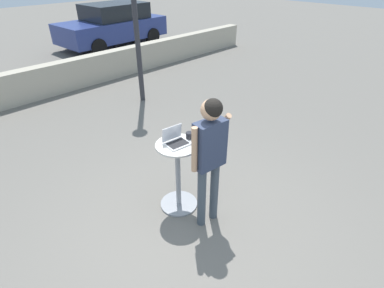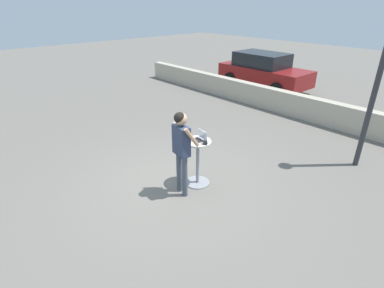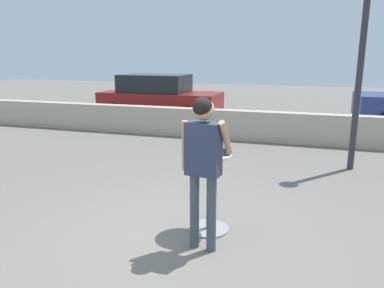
{
  "view_description": "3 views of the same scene",
  "coord_description": "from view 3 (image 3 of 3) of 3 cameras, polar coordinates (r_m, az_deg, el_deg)",
  "views": [
    {
      "loc": [
        -1.91,
        -1.94,
        3.03
      ],
      "look_at": [
        0.29,
        0.2,
        1.14
      ],
      "focal_mm": 28.0,
      "sensor_mm": 36.0,
      "label": 1
    },
    {
      "loc": [
        4.35,
        -3.38,
        3.63
      ],
      "look_at": [
        0.38,
        0.21,
        1.07
      ],
      "focal_mm": 28.0,
      "sensor_mm": 36.0,
      "label": 2
    },
    {
      "loc": [
        1.43,
        -3.89,
        2.22
      ],
      "look_at": [
        0.1,
        0.34,
        1.16
      ],
      "focal_mm": 35.0,
      "sensor_mm": 36.0,
      "label": 3
    }
  ],
  "objects": [
    {
      "name": "cafe_table",
      "position": [
        4.8,
        2.61,
        -7.14
      ],
      "size": [
        0.56,
        0.56,
        1.02
      ],
      "color": "gray",
      "rests_on": "ground_plane"
    },
    {
      "name": "ground_plane",
      "position": [
        4.7,
        -2.46,
        -14.8
      ],
      "size": [
        50.0,
        50.0,
        0.0
      ],
      "primitive_type": "plane",
      "color": "slate"
    },
    {
      "name": "parked_car_further_down",
      "position": [
        13.08,
        -5.05,
        7.12
      ],
      "size": [
        4.13,
        1.87,
        1.57
      ],
      "color": "maroon",
      "rests_on": "ground_plane"
    },
    {
      "name": "pavement_kerb",
      "position": [
        10.06,
        9.06,
        2.78
      ],
      "size": [
        17.19,
        0.35,
        0.78
      ],
      "color": "#B2A893",
      "rests_on": "ground_plane"
    },
    {
      "name": "laptop",
      "position": [
        4.67,
        2.85,
        -0.85
      ],
      "size": [
        0.33,
        0.29,
        0.22
      ],
      "color": "silver",
      "rests_on": "cafe_table"
    },
    {
      "name": "street_lamp",
      "position": [
        7.84,
        24.69,
        14.88
      ],
      "size": [
        0.32,
        0.32,
        3.95
      ],
      "color": "#2D2D33",
      "rests_on": "ground_plane"
    },
    {
      "name": "coffee_mug",
      "position": [
        4.59,
        5.3,
        -1.18
      ],
      "size": [
        0.12,
        0.09,
        0.09
      ],
      "color": "#232328",
      "rests_on": "cafe_table"
    },
    {
      "name": "standing_person",
      "position": [
        4.15,
        1.72,
        -1.57
      ],
      "size": [
        0.56,
        0.36,
        1.79
      ],
      "color": "#424C56",
      "rests_on": "ground_plane"
    }
  ]
}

